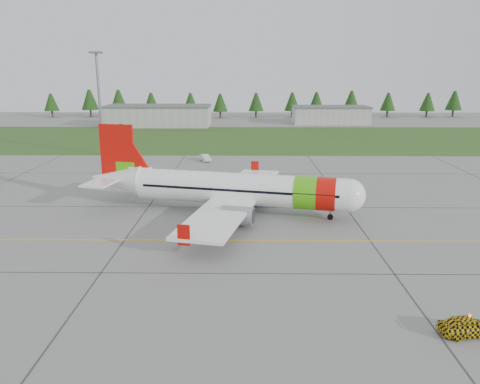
{
  "coord_description": "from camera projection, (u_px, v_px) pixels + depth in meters",
  "views": [
    {
      "loc": [
        -2.68,
        -36.73,
        16.71
      ],
      "look_at": [
        -3.3,
        14.46,
        3.42
      ],
      "focal_mm": 35.0,
      "sensor_mm": 36.0,
      "label": 1
    }
  ],
  "objects": [
    {
      "name": "treeline",
      "position": [
        253.0,
        104.0,
        172.02
      ],
      "size": [
        160.0,
        8.0,
        10.0
      ],
      "primitive_type": null,
      "color": "#1C3F14",
      "rests_on": "ground"
    },
    {
      "name": "follow_me_car",
      "position": [
        471.0,
        308.0,
        30.07
      ],
      "size": [
        1.47,
        1.68,
        3.8
      ],
      "primitive_type": "imported",
      "rotation": [
        0.0,
        0.0,
        1.69
      ],
      "color": "yellow",
      "rests_on": "ground"
    },
    {
      "name": "ground",
      "position": [
        277.0,
        274.0,
        39.71
      ],
      "size": [
        320.0,
        320.0,
        0.0
      ],
      "primitive_type": "plane",
      "color": "gray",
      "rests_on": "ground"
    },
    {
      "name": "service_van",
      "position": [
        205.0,
        151.0,
        88.88
      ],
      "size": [
        1.73,
        1.69,
        3.89
      ],
      "primitive_type": "imported",
      "rotation": [
        0.0,
        0.0,
        0.38
      ],
      "color": "silver",
      "rests_on": "ground"
    },
    {
      "name": "grass_strip",
      "position": [
        256.0,
        138.0,
        119.07
      ],
      "size": [
        320.0,
        50.0,
        0.03
      ],
      "primitive_type": "cube",
      "color": "#30561E",
      "rests_on": "ground"
    },
    {
      "name": "taxi_guideline",
      "position": [
        272.0,
        241.0,
        47.45
      ],
      "size": [
        120.0,
        0.25,
        0.02
      ],
      "primitive_type": "cube",
      "color": "gold",
      "rests_on": "ground"
    },
    {
      "name": "floodlight_mast",
      "position": [
        100.0,
        105.0,
        93.71
      ],
      "size": [
        0.5,
        0.5,
        20.0
      ],
      "primitive_type": "cylinder",
      "color": "slate",
      "rests_on": "ground"
    },
    {
      "name": "hangar_west",
      "position": [
        158.0,
        116.0,
        145.78
      ],
      "size": [
        32.0,
        14.0,
        6.0
      ],
      "primitive_type": "cube",
      "color": "#A8A8A3",
      "rests_on": "ground"
    },
    {
      "name": "hangar_east",
      "position": [
        330.0,
        115.0,
        152.97
      ],
      "size": [
        24.0,
        12.0,
        5.2
      ],
      "primitive_type": "cube",
      "color": "#A8A8A3",
      "rests_on": "ground"
    },
    {
      "name": "aircraft",
      "position": [
        234.0,
        189.0,
        56.09
      ],
      "size": [
        33.7,
        31.62,
        10.34
      ],
      "rotation": [
        0.0,
        0.0,
        -0.23
      ],
      "color": "white",
      "rests_on": "ground"
    }
  ]
}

